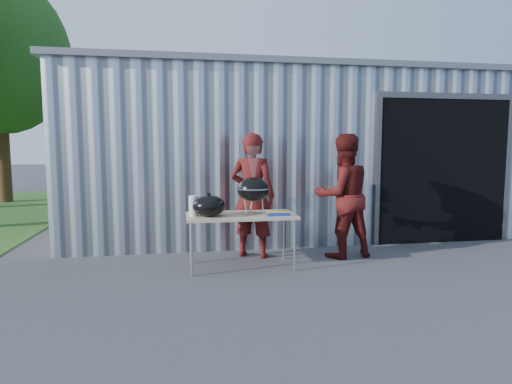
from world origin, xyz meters
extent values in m
plane|color=#3C3C3F|center=(0.00, 0.00, 0.00)|extent=(80.00, 80.00, 0.00)
cube|color=silver|center=(0.80, 4.70, 1.50)|extent=(8.00, 6.00, 3.00)
cube|color=slate|center=(0.80, 4.70, 3.05)|extent=(8.20, 6.20, 0.10)
cube|color=black|center=(3.30, 2.27, 1.25)|extent=(2.40, 1.20, 2.50)
cube|color=#4C4C51|center=(3.30, 1.70, 2.55)|extent=(2.52, 0.08, 0.10)
cylinder|color=#442D19|center=(-6.50, 9.00, 1.11)|extent=(0.36, 0.36, 2.23)
cube|color=tan|center=(-0.42, 0.72, 0.73)|extent=(1.50, 0.75, 0.04)
cylinder|color=silver|center=(-1.11, 0.41, 0.35)|extent=(0.03, 0.03, 0.71)
cylinder|color=silver|center=(0.27, 0.41, 0.35)|extent=(0.03, 0.03, 0.71)
cylinder|color=silver|center=(-1.11, 1.04, 0.35)|extent=(0.03, 0.03, 0.71)
cylinder|color=silver|center=(0.27, 1.04, 0.35)|extent=(0.03, 0.03, 0.71)
ellipsoid|color=black|center=(-0.24, 0.76, 1.09)|extent=(0.45, 0.45, 0.34)
cylinder|color=silver|center=(-0.24, 0.76, 1.10)|extent=(0.46, 0.46, 0.02)
cylinder|color=silver|center=(-0.24, 0.76, 1.12)|extent=(0.43, 0.43, 0.01)
cylinder|color=silver|center=(-0.24, 0.90, 0.87)|extent=(0.02, 0.02, 0.24)
cylinder|color=silver|center=(-0.36, 0.69, 0.87)|extent=(0.02, 0.02, 0.24)
cylinder|color=silver|center=(-0.12, 0.69, 0.87)|extent=(0.02, 0.02, 0.24)
cylinder|color=#C97A48|center=(-0.38, 0.76, 1.13)|extent=(0.02, 0.14, 0.02)
cylinder|color=#C97A48|center=(-0.34, 0.76, 1.13)|extent=(0.02, 0.14, 0.02)
cylinder|color=#C97A48|center=(-0.31, 0.76, 1.13)|extent=(0.02, 0.14, 0.02)
cylinder|color=#C97A48|center=(-0.27, 0.76, 1.13)|extent=(0.02, 0.14, 0.02)
cylinder|color=#C97A48|center=(-0.24, 0.76, 1.13)|extent=(0.02, 0.14, 0.02)
cylinder|color=#C97A48|center=(-0.20, 0.76, 1.13)|extent=(0.02, 0.14, 0.02)
cylinder|color=#C97A48|center=(-0.17, 0.76, 1.13)|extent=(0.02, 0.14, 0.02)
cylinder|color=#C97A48|center=(-0.13, 0.76, 1.13)|extent=(0.02, 0.14, 0.02)
cylinder|color=#C97A48|center=(-0.10, 0.76, 1.13)|extent=(0.02, 0.14, 0.02)
cone|color=silver|center=(-0.24, 0.76, 1.42)|extent=(0.20, 0.20, 0.55)
ellipsoid|color=black|center=(-0.86, 0.62, 0.89)|extent=(0.44, 0.44, 0.29)
cylinder|color=black|center=(-0.86, 0.62, 1.05)|extent=(0.05, 0.05, 0.03)
cylinder|color=white|center=(-1.07, 0.67, 0.89)|extent=(0.12, 0.12, 0.28)
cube|color=white|center=(-0.97, 0.93, 0.80)|extent=(0.20, 0.15, 0.10)
cube|color=#1B32B1|center=(0.07, 0.47, 0.78)|extent=(0.32, 0.05, 0.05)
cube|color=yellow|center=(0.07, 0.47, 0.81)|extent=(0.32, 0.05, 0.01)
imported|color=#4E1210|center=(-0.16, 1.28, 0.95)|extent=(0.82, 0.70, 1.89)
imported|color=#4E1210|center=(1.19, 1.04, 0.94)|extent=(0.99, 0.82, 1.88)
camera|label=1|loc=(-1.22, -5.08, 1.68)|focal=30.00mm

